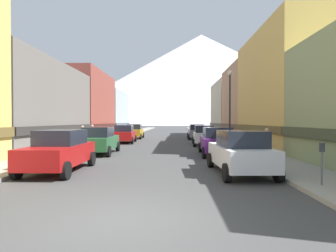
% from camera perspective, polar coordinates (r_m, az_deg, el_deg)
% --- Properties ---
extents(ground_plane, '(400.00, 400.00, 0.00)m').
position_cam_1_polar(ground_plane, '(6.57, -8.98, -18.23)').
color(ground_plane, '#3F3F3F').
extents(sidewalk_left, '(2.50, 100.00, 0.15)m').
position_cam_1_polar(sidewalk_left, '(41.81, -8.93, -1.89)').
color(sidewalk_left, gray).
rests_on(sidewalk_left, ground).
extents(sidewalk_right, '(2.50, 100.00, 0.15)m').
position_cam_1_polar(sidewalk_right, '(41.48, 8.34, -1.91)').
color(sidewalk_right, gray).
rests_on(sidewalk_right, ground).
extents(storefront_left_1, '(9.66, 13.89, 6.72)m').
position_cam_1_polar(storefront_left_1, '(25.74, -29.92, 3.24)').
color(storefront_left_1, '#66605B').
rests_on(storefront_left_1, ground).
extents(storefront_left_2, '(9.51, 12.04, 8.19)m').
position_cam_1_polar(storefront_left_2, '(37.75, -19.31, 3.64)').
color(storefront_left_2, brown).
rests_on(storefront_left_2, ground).
extents(storefront_left_3, '(8.00, 12.42, 7.11)m').
position_cam_1_polar(storefront_left_3, '(49.59, -13.35, 2.42)').
color(storefront_left_3, '#99A5B2').
rests_on(storefront_left_3, ground).
extents(storefront_right_1, '(9.18, 12.15, 9.14)m').
position_cam_1_polar(storefront_right_1, '(25.32, 26.69, 5.98)').
color(storefront_right_1, '#D8B259').
rests_on(storefront_right_1, ground).
extents(storefront_right_2, '(9.51, 9.51, 8.52)m').
position_cam_1_polar(storefront_right_2, '(35.46, 19.33, 4.07)').
color(storefront_right_2, tan).
rests_on(storefront_right_2, ground).
extents(storefront_right_3, '(8.25, 11.20, 8.15)m').
position_cam_1_polar(storefront_right_3, '(45.61, 14.37, 3.17)').
color(storefront_right_3, beige).
rests_on(storefront_right_3, ground).
extents(car_left_0, '(2.06, 4.40, 1.78)m').
position_cam_1_polar(car_left_0, '(13.09, -20.86, -4.61)').
color(car_left_0, '#9E1111').
rests_on(car_left_0, ground).
extents(car_left_1, '(2.17, 4.45, 1.78)m').
position_cam_1_polar(car_left_1, '(19.24, -13.57, -2.81)').
color(car_left_1, '#265933').
rests_on(car_left_1, ground).
extents(car_left_2, '(2.24, 4.48, 1.78)m').
position_cam_1_polar(car_left_2, '(28.48, -8.70, -1.57)').
color(car_left_2, '#9E1111').
rests_on(car_left_2, ground).
extents(car_left_3, '(2.12, 4.43, 1.78)m').
position_cam_1_polar(car_left_3, '(35.66, -6.70, -1.05)').
color(car_left_3, '#B28419').
rests_on(car_left_3, ground).
extents(car_right_0, '(2.24, 4.48, 1.78)m').
position_cam_1_polar(car_right_0, '(12.03, 14.22, -5.07)').
color(car_right_0, silver).
rests_on(car_right_0, ground).
extents(car_right_1, '(2.16, 4.44, 1.78)m').
position_cam_1_polar(car_right_1, '(18.23, 9.72, -3.00)').
color(car_right_1, '#591E72').
rests_on(car_right_1, ground).
extents(car_right_2, '(2.22, 4.47, 1.78)m').
position_cam_1_polar(car_right_2, '(25.70, 7.24, -1.84)').
color(car_right_2, silver).
rests_on(car_right_2, ground).
extents(car_right_3, '(2.08, 4.41, 1.78)m').
position_cam_1_polar(car_right_3, '(34.37, 5.71, -1.13)').
color(car_right_3, slate).
rests_on(car_right_3, ground).
extents(parking_meter_near, '(0.14, 0.10, 1.33)m').
position_cam_1_polar(parking_meter_near, '(10.21, 28.41, -5.59)').
color(parking_meter_near, '#595960').
rests_on(parking_meter_near, sidewalk_right).
extents(potted_plant_0, '(0.59, 0.59, 0.84)m').
position_cam_1_polar(potted_plant_0, '(25.75, 14.46, -2.59)').
color(potted_plant_0, gray).
rests_on(potted_plant_0, sidewalk_right).
extents(pedestrian_0, '(0.36, 0.36, 1.65)m').
position_cam_1_polar(pedestrian_0, '(23.91, -16.71, -2.05)').
color(pedestrian_0, '#333338').
rests_on(pedestrian_0, sidewalk_left).
extents(pedestrian_1, '(0.36, 0.36, 1.64)m').
position_cam_1_polar(pedestrian_1, '(16.73, 19.16, -3.38)').
color(pedestrian_1, maroon).
rests_on(pedestrian_1, sidewalk_right).
extents(pedestrian_2, '(0.36, 0.36, 1.70)m').
position_cam_1_polar(pedestrian_2, '(26.49, -14.91, -1.70)').
color(pedestrian_2, brown).
rests_on(pedestrian_2, sidewalk_left).
extents(streetlamp_right, '(0.36, 0.36, 5.86)m').
position_cam_1_polar(streetlamp_right, '(22.25, 12.27, 5.67)').
color(streetlamp_right, black).
rests_on(streetlamp_right, sidewalk_right).
extents(mountain_backdrop, '(277.49, 277.49, 82.36)m').
position_cam_1_polar(mountain_backdrop, '(270.13, 6.63, 9.28)').
color(mountain_backdrop, silver).
rests_on(mountain_backdrop, ground).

